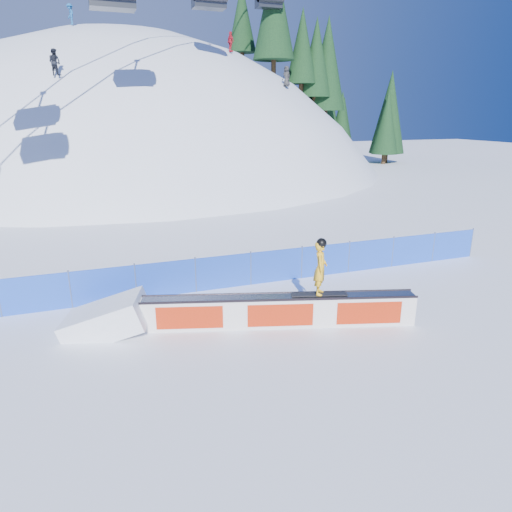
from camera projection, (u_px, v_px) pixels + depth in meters
name	position (u px, v px, depth m)	size (l,w,h in m)	color
ground	(271.00, 347.00, 12.06)	(160.00, 160.00, 0.00)	white
snow_hill	(142.00, 320.00, 55.14)	(64.00, 64.00, 64.00)	white
treeline	(312.00, 71.00, 54.44)	(22.47, 12.44, 20.46)	#322214
safety_fence	(224.00, 272.00, 15.92)	(22.05, 0.05, 1.30)	blue
rail_box	(279.00, 311.00, 13.11)	(7.69, 2.73, 0.94)	silver
snow_ramp	(108.00, 330.00, 12.96)	(2.22, 1.48, 0.83)	white
snowboarder	(320.00, 267.00, 12.79)	(1.62, 0.73, 1.67)	black
distant_skiers	(151.00, 44.00, 36.78)	(19.03, 12.71, 6.72)	black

